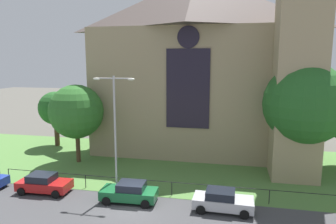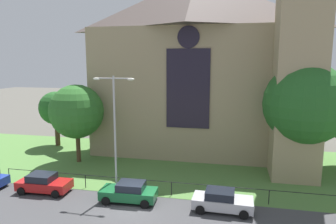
% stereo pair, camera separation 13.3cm
% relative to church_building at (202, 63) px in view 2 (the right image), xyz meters
% --- Properties ---
extents(ground, '(160.00, 160.00, 0.00)m').
position_rel_church_building_xyz_m(ground, '(-3.21, -6.21, -10.27)').
color(ground, '#56544C').
extents(road_asphalt, '(120.00, 8.00, 0.01)m').
position_rel_church_building_xyz_m(road_asphalt, '(-3.21, -18.21, -10.27)').
color(road_asphalt, '#424244').
rests_on(road_asphalt, ground).
extents(grass_verge, '(120.00, 20.00, 0.01)m').
position_rel_church_building_xyz_m(grass_verge, '(-3.21, -8.21, -10.27)').
color(grass_verge, '#517F3D').
rests_on(grass_verge, ground).
extents(church_building, '(23.20, 16.20, 26.00)m').
position_rel_church_building_xyz_m(church_building, '(0.00, 0.00, 0.00)').
color(church_building, tan).
rests_on(church_building, ground).
extents(iron_railing, '(29.42, 0.07, 1.13)m').
position_rel_church_building_xyz_m(iron_railing, '(-0.77, -13.71, -9.30)').
color(iron_railing, black).
rests_on(iron_railing, ground).
extents(tree_right_near, '(7.23, 7.23, 10.41)m').
position_rel_church_building_xyz_m(tree_right_near, '(9.88, -7.67, -3.53)').
color(tree_right_near, '#423021').
rests_on(tree_right_near, ground).
extents(tree_left_near, '(5.56, 5.56, 8.13)m').
position_rel_church_building_xyz_m(tree_left_near, '(-11.98, -7.57, -4.93)').
color(tree_left_near, '#4C3823').
rests_on(tree_left_near, ground).
extents(tree_left_far, '(4.09, 4.09, 6.79)m').
position_rel_church_building_xyz_m(tree_left_far, '(-17.68, -2.22, -5.57)').
color(tree_left_far, '#4C3823').
rests_on(tree_left_far, ground).
extents(streetlamp_near, '(3.37, 0.26, 9.36)m').
position_rel_church_building_xyz_m(streetlamp_near, '(-5.33, -13.81, -4.42)').
color(streetlamp_near, '#B2B2B7').
rests_on(streetlamp_near, ground).
extents(parked_car_red, '(4.25, 2.13, 1.51)m').
position_rel_church_building_xyz_m(parked_car_red, '(-11.00, -15.19, -9.53)').
color(parked_car_red, '#B21919').
rests_on(parked_car_red, ground).
extents(parked_car_green, '(4.26, 2.15, 1.51)m').
position_rel_church_building_xyz_m(parked_car_green, '(-3.68, -15.40, -9.53)').
color(parked_car_green, '#196033').
rests_on(parked_car_green, ground).
extents(parked_car_silver, '(4.24, 2.11, 1.51)m').
position_rel_church_building_xyz_m(parked_car_silver, '(3.21, -15.42, -9.53)').
color(parked_car_silver, '#B7B7BC').
rests_on(parked_car_silver, ground).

